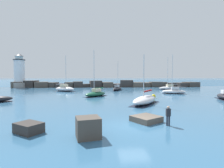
{
  "coord_description": "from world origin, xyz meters",
  "views": [
    {
      "loc": [
        -3.09,
        -14.06,
        4.14
      ],
      "look_at": [
        0.03,
        19.86,
        2.58
      ],
      "focal_mm": 28.0,
      "sensor_mm": 36.0,
      "label": 1
    }
  ],
  "objects_px": {
    "sailboat_moored_2": "(117,88)",
    "person_on_rocks": "(168,115)",
    "lighthouse": "(19,73)",
    "sailboat_moored_4": "(65,89)",
    "sailboat_moored_5": "(174,91)",
    "sailboat_moored_1": "(96,93)",
    "mooring_buoy_orange_near": "(154,96)",
    "sailboat_moored_7": "(169,88)",
    "sailboat_moored_0": "(145,100)"
  },
  "relations": [
    {
      "from": "sailboat_moored_2",
      "to": "person_on_rocks",
      "type": "bearing_deg",
      "value": -90.31
    },
    {
      "from": "lighthouse",
      "to": "sailboat_moored_4",
      "type": "bearing_deg",
      "value": -42.06
    },
    {
      "from": "sailboat_moored_5",
      "to": "person_on_rocks",
      "type": "bearing_deg",
      "value": -115.7
    },
    {
      "from": "sailboat_moored_1",
      "to": "mooring_buoy_orange_near",
      "type": "height_order",
      "value": "sailboat_moored_1"
    },
    {
      "from": "mooring_buoy_orange_near",
      "to": "person_on_rocks",
      "type": "relative_size",
      "value": 0.58
    },
    {
      "from": "sailboat_moored_2",
      "to": "sailboat_moored_5",
      "type": "height_order",
      "value": "sailboat_moored_5"
    },
    {
      "from": "lighthouse",
      "to": "person_on_rocks",
      "type": "bearing_deg",
      "value": -56.98
    },
    {
      "from": "sailboat_moored_1",
      "to": "sailboat_moored_4",
      "type": "height_order",
      "value": "sailboat_moored_4"
    },
    {
      "from": "lighthouse",
      "to": "sailboat_moored_2",
      "type": "distance_m",
      "value": 36.46
    },
    {
      "from": "sailboat_moored_5",
      "to": "person_on_rocks",
      "type": "height_order",
      "value": "sailboat_moored_5"
    },
    {
      "from": "mooring_buoy_orange_near",
      "to": "sailboat_moored_5",
      "type": "bearing_deg",
      "value": 46.13
    },
    {
      "from": "lighthouse",
      "to": "sailboat_moored_4",
      "type": "height_order",
      "value": "lighthouse"
    },
    {
      "from": "sailboat_moored_5",
      "to": "sailboat_moored_7",
      "type": "xyz_separation_m",
      "value": [
        3.96,
        12.0,
        0.01
      ]
    },
    {
      "from": "sailboat_moored_0",
      "to": "sailboat_moored_7",
      "type": "height_order",
      "value": "sailboat_moored_7"
    },
    {
      "from": "sailboat_moored_5",
      "to": "lighthouse",
      "type": "bearing_deg",
      "value": 150.55
    },
    {
      "from": "sailboat_moored_4",
      "to": "mooring_buoy_orange_near",
      "type": "relative_size",
      "value": 9.94
    },
    {
      "from": "lighthouse",
      "to": "sailboat_moored_1",
      "type": "bearing_deg",
      "value": -47.31
    },
    {
      "from": "sailboat_moored_4",
      "to": "sailboat_moored_7",
      "type": "distance_m",
      "value": 30.71
    },
    {
      "from": "sailboat_moored_1",
      "to": "mooring_buoy_orange_near",
      "type": "distance_m",
      "value": 11.48
    },
    {
      "from": "sailboat_moored_0",
      "to": "sailboat_moored_7",
      "type": "relative_size",
      "value": 0.77
    },
    {
      "from": "sailboat_moored_0",
      "to": "person_on_rocks",
      "type": "relative_size",
      "value": 4.56
    },
    {
      "from": "sailboat_moored_2",
      "to": "sailboat_moored_4",
      "type": "bearing_deg",
      "value": -170.38
    },
    {
      "from": "sailboat_moored_1",
      "to": "sailboat_moored_7",
      "type": "bearing_deg",
      "value": 35.32
    },
    {
      "from": "sailboat_moored_4",
      "to": "mooring_buoy_orange_near",
      "type": "xyz_separation_m",
      "value": [
        19.06,
        -16.53,
        -0.35
      ]
    },
    {
      "from": "sailboat_moored_4",
      "to": "sailboat_moored_5",
      "type": "height_order",
      "value": "sailboat_moored_4"
    },
    {
      "from": "sailboat_moored_4",
      "to": "person_on_rocks",
      "type": "bearing_deg",
      "value": -67.05
    },
    {
      "from": "lighthouse",
      "to": "mooring_buoy_orange_near",
      "type": "height_order",
      "value": "lighthouse"
    },
    {
      "from": "lighthouse",
      "to": "sailboat_moored_2",
      "type": "relative_size",
      "value": 1.42
    },
    {
      "from": "person_on_rocks",
      "to": "sailboat_moored_0",
      "type": "bearing_deg",
      "value": 83.77
    },
    {
      "from": "sailboat_moored_2",
      "to": "mooring_buoy_orange_near",
      "type": "height_order",
      "value": "sailboat_moored_2"
    },
    {
      "from": "sailboat_moored_0",
      "to": "sailboat_moored_1",
      "type": "bearing_deg",
      "value": 125.27
    },
    {
      "from": "sailboat_moored_2",
      "to": "sailboat_moored_5",
      "type": "distance_m",
      "value": 16.39
    },
    {
      "from": "sailboat_moored_0",
      "to": "mooring_buoy_orange_near",
      "type": "relative_size",
      "value": 7.8
    },
    {
      "from": "sailboat_moored_0",
      "to": "sailboat_moored_5",
      "type": "xyz_separation_m",
      "value": [
        10.94,
        14.02,
        -0.01
      ]
    },
    {
      "from": "sailboat_moored_2",
      "to": "mooring_buoy_orange_near",
      "type": "distance_m",
      "value": 19.52
    },
    {
      "from": "sailboat_moored_0",
      "to": "sailboat_moored_7",
      "type": "distance_m",
      "value": 29.98
    },
    {
      "from": "sailboat_moored_1",
      "to": "mooring_buoy_orange_near",
      "type": "relative_size",
      "value": 9.55
    },
    {
      "from": "sailboat_moored_1",
      "to": "person_on_rocks",
      "type": "xyz_separation_m",
      "value": [
        6.06,
        -21.57,
        0.33
      ]
    },
    {
      "from": "sailboat_moored_1",
      "to": "sailboat_moored_4",
      "type": "relative_size",
      "value": 0.96
    },
    {
      "from": "sailboat_moored_0",
      "to": "sailboat_moored_7",
      "type": "bearing_deg",
      "value": 60.2
    },
    {
      "from": "sailboat_moored_7",
      "to": "lighthouse",
      "type": "bearing_deg",
      "value": 164.63
    },
    {
      "from": "sailboat_moored_4",
      "to": "person_on_rocks",
      "type": "height_order",
      "value": "sailboat_moored_4"
    },
    {
      "from": "lighthouse",
      "to": "sailboat_moored_7",
      "type": "height_order",
      "value": "lighthouse"
    },
    {
      "from": "lighthouse",
      "to": "sailboat_moored_0",
      "type": "height_order",
      "value": "lighthouse"
    },
    {
      "from": "person_on_rocks",
      "to": "sailboat_moored_5",
      "type": "bearing_deg",
      "value": 64.3
    },
    {
      "from": "sailboat_moored_5",
      "to": "sailboat_moored_1",
      "type": "bearing_deg",
      "value": -168.48
    },
    {
      "from": "sailboat_moored_2",
      "to": "sailboat_moored_7",
      "type": "height_order",
      "value": "sailboat_moored_7"
    },
    {
      "from": "sailboat_moored_4",
      "to": "mooring_buoy_orange_near",
      "type": "height_order",
      "value": "sailboat_moored_4"
    },
    {
      "from": "sailboat_moored_7",
      "to": "person_on_rocks",
      "type": "distance_m",
      "value": 40.63
    },
    {
      "from": "sailboat_moored_2",
      "to": "sailboat_moored_7",
      "type": "bearing_deg",
      "value": 2.92
    }
  ]
}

